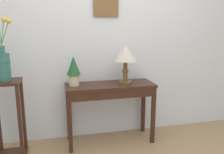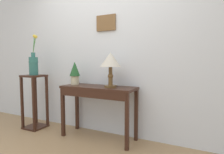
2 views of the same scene
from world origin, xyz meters
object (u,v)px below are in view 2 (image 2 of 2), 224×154
object	(u,v)px
potted_plant_on_console	(75,72)
pedestal_stand_left	(35,102)
console_table	(98,95)
flower_vase_tall	(34,63)
table_lamp	(110,62)

from	to	relation	value
potted_plant_on_console	pedestal_stand_left	world-z (taller)	potted_plant_on_console
console_table	potted_plant_on_console	size ratio (longest dim) A/B	3.10
pedestal_stand_left	flower_vase_tall	bearing A→B (deg)	-0.00
potted_plant_on_console	table_lamp	bearing A→B (deg)	-2.45
potted_plant_on_console	flower_vase_tall	bearing A→B (deg)	-169.52
table_lamp	flower_vase_tall	world-z (taller)	flower_vase_tall
pedestal_stand_left	flower_vase_tall	world-z (taller)	flower_vase_tall
potted_plant_on_console	pedestal_stand_left	size ratio (longest dim) A/B	0.39
console_table	table_lamp	distance (m)	0.51
table_lamp	potted_plant_on_console	size ratio (longest dim) A/B	1.35
console_table	flower_vase_tall	world-z (taller)	flower_vase_tall
table_lamp	pedestal_stand_left	size ratio (longest dim) A/B	0.53
table_lamp	pedestal_stand_left	distance (m)	1.52
potted_plant_on_console	flower_vase_tall	distance (m)	0.76
console_table	pedestal_stand_left	size ratio (longest dim) A/B	1.22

